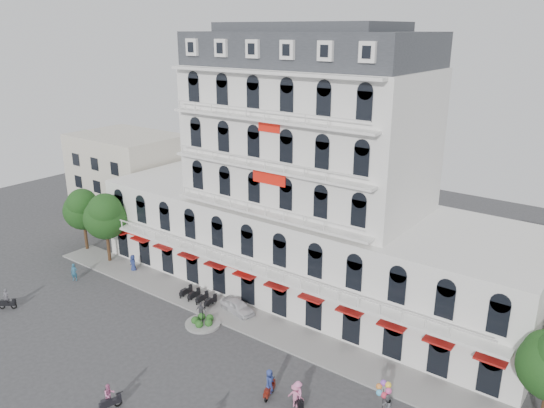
{
  "coord_description": "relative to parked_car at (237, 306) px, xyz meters",
  "views": [
    {
      "loc": [
        26.93,
        -23.63,
        25.26
      ],
      "look_at": [
        1.74,
        10.0,
        11.31
      ],
      "focal_mm": 35.0,
      "sensor_mm": 36.0,
      "label": 1
    }
  ],
  "objects": [
    {
      "name": "ground",
      "position": [
        1.91,
        -9.5,
        -0.65
      ],
      "size": [
        120.0,
        120.0,
        0.0
      ],
      "primitive_type": "plane",
      "color": "#38383A",
      "rests_on": "ground"
    },
    {
      "name": "sidewalk",
      "position": [
        1.91,
        -0.5,
        -0.57
      ],
      "size": [
        53.0,
        4.0,
        0.16
      ],
      "primitive_type": "cube",
      "color": "gray",
      "rests_on": "ground"
    },
    {
      "name": "main_building",
      "position": [
        1.91,
        8.5,
        9.31
      ],
      "size": [
        45.0,
        15.0,
        25.8
      ],
      "color": "silver",
      "rests_on": "ground"
    },
    {
      "name": "flank_building_west",
      "position": [
        -28.09,
        10.5,
        5.35
      ],
      "size": [
        14.0,
        10.0,
        12.0
      ],
      "primitive_type": "cube",
      "color": "beige",
      "rests_on": "ground"
    },
    {
      "name": "traffic_island",
      "position": [
        -1.09,
        -3.5,
        -0.39
      ],
      "size": [
        3.2,
        3.2,
        1.6
      ],
      "color": "gray",
      "rests_on": "ground"
    },
    {
      "name": "parked_scooter_row",
      "position": [
        -4.44,
        -0.7,
        -0.65
      ],
      "size": [
        4.4,
        1.8,
        1.1
      ],
      "primitive_type": null,
      "color": "black",
      "rests_on": "ground"
    },
    {
      "name": "tree_west_outer",
      "position": [
        -24.03,
        0.48,
        4.7
      ],
      "size": [
        4.5,
        4.48,
        7.76
      ],
      "color": "#382314",
      "rests_on": "ground"
    },
    {
      "name": "tree_west_inner",
      "position": [
        -19.03,
        -0.02,
        5.03
      ],
      "size": [
        4.76,
        4.76,
        8.25
      ],
      "color": "#382314",
      "rests_on": "ground"
    },
    {
      "name": "parked_car",
      "position": [
        0.0,
        0.0,
        0.0
      ],
      "size": [
        4.04,
        2.22,
        1.3
      ],
      "primitive_type": "imported",
      "rotation": [
        0.0,
        0.0,
        1.38
      ],
      "color": "silver",
      "rests_on": "ground"
    },
    {
      "name": "rider_west",
      "position": [
        -17.88,
        -12.5,
        0.27
      ],
      "size": [
        1.4,
        1.22,
        2.08
      ],
      "rotation": [
        0.0,
        0.0,
        0.68
      ],
      "color": "black",
      "rests_on": "ground"
    },
    {
      "name": "rider_southwest",
      "position": [
        1.5,
        -15.42,
        0.38
      ],
      "size": [
        0.81,
        1.66,
        2.06
      ],
      "rotation": [
        0.0,
        0.0,
        1.26
      ],
      "color": "black",
      "rests_on": "ground"
    },
    {
      "name": "rider_east",
      "position": [
        9.57,
        -7.72,
        0.5
      ],
      "size": [
        0.77,
        1.68,
        2.27
      ],
      "rotation": [
        0.0,
        0.0,
        1.82
      ],
      "color": "maroon",
      "rests_on": "ground"
    },
    {
      "name": "rider_center",
      "position": [
        11.81,
        -7.36,
        0.43
      ],
      "size": [
        1.43,
        1.19,
        2.07
      ],
      "rotation": [
        0.0,
        0.0,
        5.63
      ],
      "color": "black",
      "rests_on": "ground"
    },
    {
      "name": "pedestrian_left",
      "position": [
        -14.92,
        0.0,
        0.3
      ],
      "size": [
        1.05,
        0.82,
        1.91
      ],
      "primitive_type": "imported",
      "rotation": [
        0.0,
        0.0,
        -0.25
      ],
      "color": "navy",
      "rests_on": "ground"
    },
    {
      "name": "pedestrian_mid",
      "position": [
        -1.86,
        -2.89,
        0.22
      ],
      "size": [
        1.09,
        0.66,
        1.74
      ],
      "primitive_type": "imported",
      "rotation": [
        0.0,
        0.0,
        3.39
      ],
      "color": "#54535A",
      "rests_on": "ground"
    },
    {
      "name": "pedestrian_right",
      "position": [
        11.67,
        -7.43,
        0.27
      ],
      "size": [
        1.31,
        0.92,
        1.84
      ],
      "primitive_type": "imported",
      "rotation": [
        0.0,
        0.0,
        3.35
      ],
      "color": "pink",
      "rests_on": "ground"
    },
    {
      "name": "pedestrian_far",
      "position": [
        -18.09,
        -5.18,
        0.29
      ],
      "size": [
        0.82,
        0.74,
        1.88
      ],
      "primitive_type": "imported",
      "rotation": [
        0.0,
        0.0,
        0.54
      ],
      "color": "#295E7D",
      "rests_on": "ground"
    },
    {
      "name": "balloon_vendor",
      "position": [
        17.13,
        -4.65,
        0.6
      ],
      "size": [
        1.34,
        1.29,
        2.45
      ],
      "color": "slate",
      "rests_on": "ground"
    }
  ]
}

